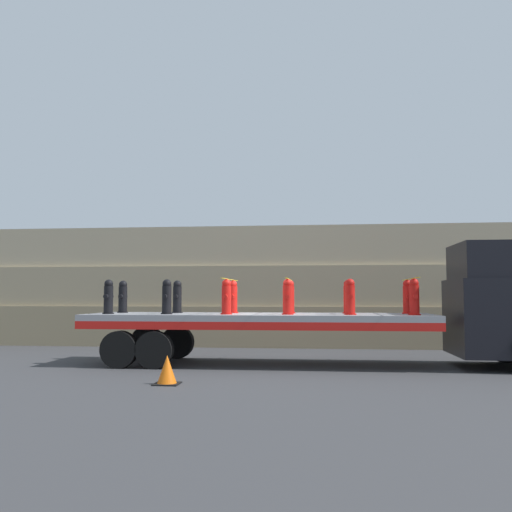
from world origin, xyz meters
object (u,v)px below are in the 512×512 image
Objects in this scene: fire_hydrant_black_far_0 at (123,297)px; fire_hydrant_red_near_2 at (226,297)px; fire_hydrant_red_near_3 at (288,297)px; truck_cab at (503,306)px; fire_hydrant_red_far_3 at (290,297)px; traffic_cone at (167,370)px; fire_hydrant_red_near_4 at (350,297)px; fire_hydrant_red_far_5 at (408,297)px; fire_hydrant_black_near_1 at (167,297)px; fire_hydrant_red_far_4 at (348,297)px; fire_hydrant_red_near_5 at (414,297)px; fire_hydrant_black_far_1 at (177,297)px; fire_hydrant_black_near_0 at (108,297)px; flatbed_trailer at (236,323)px; fire_hydrant_red_far_2 at (233,297)px.

fire_hydrant_black_far_0 is 1.00× the size of fire_hydrant_red_near_2.
truck_cab is at bearing 5.81° from fire_hydrant_red_near_3.
fire_hydrant_red_far_3 is at bearing 35.03° from fire_hydrant_red_near_2.
fire_hydrant_red_near_2 is 1.53× the size of traffic_cone.
traffic_cone is at bearing -142.21° from fire_hydrant_red_near_4.
fire_hydrant_black_near_1 is at bearing -170.06° from fire_hydrant_red_far_5.
fire_hydrant_red_near_2 is at bearing 180.00° from fire_hydrant_red_near_3.
fire_hydrant_red_near_5 is (1.58, -1.11, 0.00)m from fire_hydrant_red_far_4.
traffic_cone is (0.85, -4.12, -1.49)m from fire_hydrant_black_far_1.
fire_hydrant_red_far_4 is (-3.86, 0.55, 0.21)m from truck_cab.
truck_cab is 3.46× the size of fire_hydrant_red_near_3.
fire_hydrant_red_near_4 is (4.73, 0.00, 0.00)m from fire_hydrant_black_near_1.
fire_hydrant_black_far_0 is at bearing 166.85° from fire_hydrant_red_near_3.
fire_hydrant_red_far_5 reaches higher than traffic_cone.
truck_cab reaches higher than fire_hydrant_red_far_4.
fire_hydrant_red_near_5 is (3.16, 0.00, 0.00)m from fire_hydrant_red_near_3.
truck_cab reaches higher than fire_hydrant_red_far_3.
fire_hydrant_black_far_0 is at bearing 120.50° from traffic_cone.
fire_hydrant_red_near_5 is at bearing 0.00° from fire_hydrant_red_near_2.
flatbed_trailer is at bearing 9.43° from fire_hydrant_black_near_0.
fire_hydrant_red_far_3 and fire_hydrant_red_far_5 have the same top height.
truck_cab is 5.47m from fire_hydrant_red_far_3.
fire_hydrant_red_near_3 and fire_hydrant_red_far_3 have the same top height.
traffic_cone is (-0.73, -4.12, -1.49)m from fire_hydrant_red_far_2.
fire_hydrant_red_near_5 is at bearing 0.00° from fire_hydrant_red_near_3.
fire_hydrant_black_far_0 is at bearing 144.97° from fire_hydrant_black_near_1.
traffic_cone is (2.43, -4.12, -1.49)m from fire_hydrant_black_far_0.
fire_hydrant_black_far_1 is at bearing 162.47° from flatbed_trailer.
fire_hydrant_red_far_3 is at bearing 180.00° from fire_hydrant_red_far_4.
fire_hydrant_red_near_4 and fire_hydrant_red_far_4 have the same top height.
fire_hydrant_red_far_5 is (7.89, 0.00, 0.00)m from fire_hydrant_black_far_0.
fire_hydrant_red_far_2 and fire_hydrant_red_far_3 have the same top height.
fire_hydrant_red_near_4 is 1.11m from fire_hydrant_red_far_4.
fire_hydrant_red_far_5 is at bearing 0.00° from fire_hydrant_black_far_1.
fire_hydrant_red_near_3 is at bearing 0.00° from fire_hydrant_black_near_0.
fire_hydrant_red_near_4 is (4.73, -1.11, 0.00)m from fire_hydrant_black_far_1.
fire_hydrant_red_far_2 and fire_hydrant_red_near_4 have the same top height.
fire_hydrant_red_near_2 is 1.00× the size of fire_hydrant_red_near_4.
fire_hydrant_black_far_0 is 1.00× the size of fire_hydrant_red_far_4.
fire_hydrant_red_far_3 is (1.58, 1.11, 0.00)m from fire_hydrant_red_near_2.
fire_hydrant_red_far_4 is 5.85m from traffic_cone.
flatbed_trailer is (-6.84, 0.00, -0.49)m from truck_cab.
fire_hydrant_red_near_3 is (3.16, -1.11, 0.00)m from fire_hydrant_black_far_1.
flatbed_trailer reaches higher than traffic_cone.
fire_hydrant_red_far_3 is at bearing 60.74° from traffic_cone.
fire_hydrant_red_far_4 is at bearing 0.00° from fire_hydrant_red_far_2.
fire_hydrant_red_far_2 is 1.93m from fire_hydrant_red_near_3.
fire_hydrant_red_near_3 is (1.58, -1.11, 0.00)m from fire_hydrant_red_far_2.
fire_hydrant_red_far_3 is at bearing 21.48° from flatbed_trailer.
fire_hydrant_red_far_3 is 1.00× the size of fire_hydrant_red_far_5.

